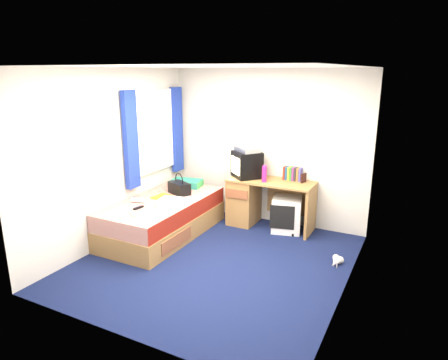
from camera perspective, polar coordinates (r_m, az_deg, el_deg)
The scene contains 20 objects.
ground at distance 5.21m, azimuth -1.25°, elevation -11.54°, with size 3.40×3.40×0.00m, color #0C1438.
room_shell at distance 4.74m, azimuth -1.35°, elevation 4.32°, with size 3.40×3.40×3.40m.
bed at distance 5.97m, azimuth -8.67°, elevation -5.31°, with size 1.01×2.00×0.54m.
pillow at distance 6.51m, azimuth -5.40°, elevation -0.44°, with size 0.49×0.31×0.11m, color #166595.
desk at distance 6.29m, azimuth 4.38°, elevation -2.78°, with size 1.30×0.55×0.75m.
storage_cube at distance 6.12m, azimuth 8.96°, elevation -4.84°, with size 0.42×0.42×0.53m, color white.
crt_tv at distance 6.20m, azimuth 3.26°, elevation 2.22°, with size 0.56×0.55×0.41m.
vcr at distance 6.15m, azimuth 3.33°, elevation 4.40°, with size 0.38×0.27×0.07m, color #BDBDBF.
book_row at distance 6.13m, azimuth 9.77°, elevation 0.89°, with size 0.27×0.13×0.20m.
picture_frame at distance 6.03m, azimuth 11.31°, elevation 0.28°, with size 0.02×0.12×0.14m, color black.
pink_water_bottle at distance 5.97m, azimuth 5.78°, elevation 0.81°, with size 0.07×0.07×0.23m, color #EB217C.
aerosol_can at distance 6.13m, azimuth 5.71°, elevation 1.01°, with size 0.05×0.05×0.19m, color white.
handbag at distance 6.12m, azimuth -6.40°, elevation -1.10°, with size 0.41×0.33×0.33m.
towel at distance 5.57m, azimuth -7.56°, elevation -3.24°, with size 0.33×0.27×0.11m, color silver.
magazine at distance 6.01m, azimuth -8.87°, elevation -2.38°, with size 0.21×0.28×0.01m, color #D8EC1A.
water_bottle at distance 5.82m, azimuth -12.18°, elevation -2.84°, with size 0.07×0.07×0.20m, color silver.
colour_swatch_fan at distance 5.39m, azimuth -12.88°, elevation -4.71°, with size 0.22×0.06×0.01m, color yellow.
remote_control at distance 5.58m, azimuth -12.13°, elevation -3.90°, with size 0.05×0.16×0.02m, color black.
window_assembly at distance 6.32m, azimuth -9.86°, elevation 6.57°, with size 0.11×1.42×1.40m.
white_heels at distance 5.30m, azimuth 15.67°, elevation -11.19°, with size 0.15×0.26×0.09m.
Camera 1 is at (2.23, -4.08, 2.35)m, focal length 32.00 mm.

